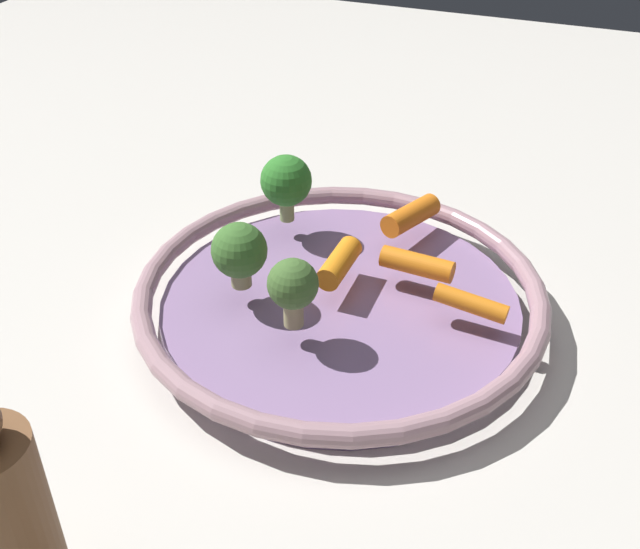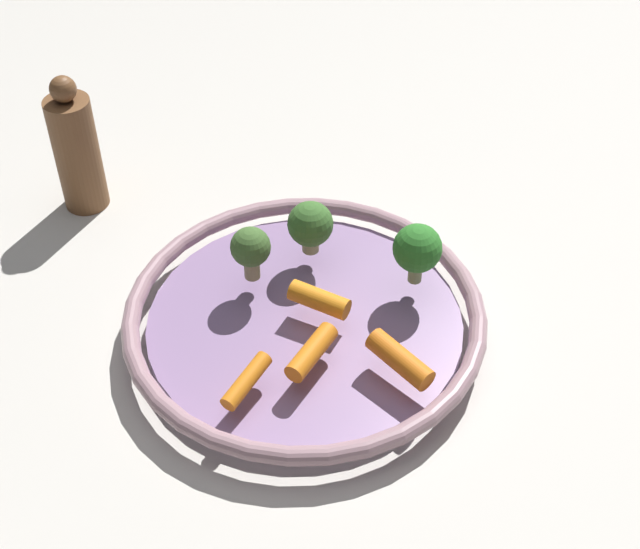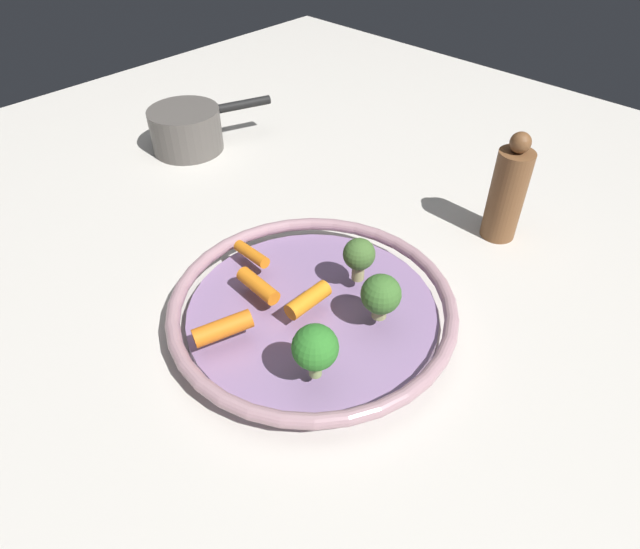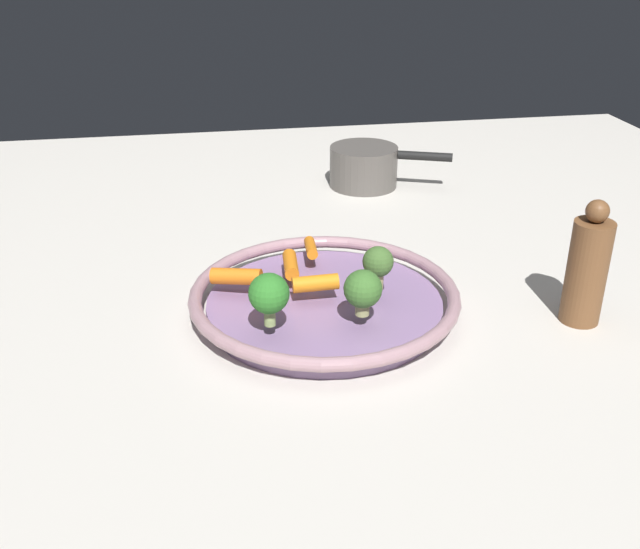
% 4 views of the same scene
% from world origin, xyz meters
% --- Properties ---
extents(ground_plane, '(1.82, 1.82, 0.00)m').
position_xyz_m(ground_plane, '(0.00, 0.00, 0.00)').
color(ground_plane, beige).
extents(serving_bowl, '(0.35, 0.35, 0.04)m').
position_xyz_m(serving_bowl, '(0.00, 0.00, 0.02)').
color(serving_bowl, '#8E709E').
rests_on(serving_bowl, ground_plane).
extents(baby_carrot_left, '(0.07, 0.04, 0.03)m').
position_xyz_m(baby_carrot_left, '(0.11, -0.03, 0.05)').
color(baby_carrot_left, orange).
rests_on(baby_carrot_left, serving_bowl).
extents(baby_carrot_center, '(0.02, 0.06, 0.02)m').
position_xyz_m(baby_carrot_center, '(-0.00, -0.11, 0.05)').
color(baby_carrot_center, orange).
rests_on(baby_carrot_center, serving_bowl).
extents(baby_carrot_right, '(0.06, 0.02, 0.02)m').
position_xyz_m(baby_carrot_right, '(0.01, 0.01, 0.05)').
color(baby_carrot_right, orange).
rests_on(baby_carrot_right, serving_bowl).
extents(baby_carrot_near_rim, '(0.02, 0.06, 0.02)m').
position_xyz_m(baby_carrot_near_rim, '(0.04, -0.06, 0.05)').
color(baby_carrot_near_rim, orange).
rests_on(baby_carrot_near_rim, serving_bowl).
extents(broccoli_floret_small, '(0.04, 0.04, 0.06)m').
position_xyz_m(broccoli_floret_small, '(-0.07, 0.02, 0.07)').
color(broccoli_floret_small, tan).
rests_on(broccoli_floret_small, serving_bowl).
extents(broccoli_floret_large, '(0.05, 0.05, 0.06)m').
position_xyz_m(broccoli_floret_large, '(-0.03, 0.08, 0.07)').
color(broccoli_floret_large, tan).
rests_on(broccoli_floret_large, serving_bowl).
extents(broccoli_floret_edge, '(0.05, 0.05, 0.06)m').
position_xyz_m(broccoli_floret_edge, '(0.08, 0.08, 0.08)').
color(broccoli_floret_edge, '#94AC66').
rests_on(broccoli_floret_edge, serving_bowl).
extents(pepper_mill, '(0.05, 0.05, 0.16)m').
position_xyz_m(pepper_mill, '(-0.32, 0.07, 0.07)').
color(pepper_mill, brown).
rests_on(pepper_mill, ground_plane).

